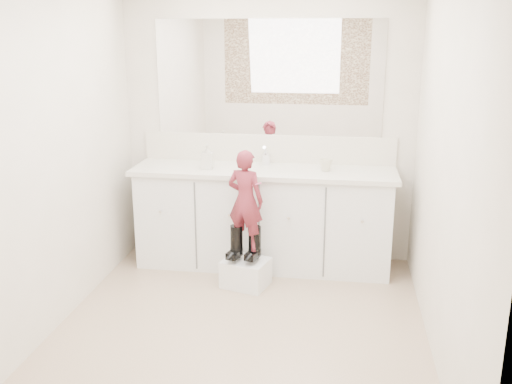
# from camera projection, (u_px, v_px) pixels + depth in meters

# --- Properties ---
(floor) EXTENTS (3.00, 3.00, 0.00)m
(floor) POSITION_uv_depth(u_px,v_px,m) (239.00, 331.00, 4.01)
(floor) COLOR #927860
(floor) RESTS_ON ground
(wall_back) EXTENTS (2.60, 0.00, 2.60)m
(wall_back) POSITION_uv_depth(u_px,v_px,m) (268.00, 128.00, 5.11)
(wall_back) COLOR beige
(wall_back) RESTS_ON floor
(wall_front) EXTENTS (2.60, 0.00, 2.60)m
(wall_front) POSITION_uv_depth(u_px,v_px,m) (170.00, 251.00, 2.26)
(wall_front) COLOR beige
(wall_front) RESTS_ON floor
(wall_left) EXTENTS (0.00, 3.00, 3.00)m
(wall_left) POSITION_uv_depth(u_px,v_px,m) (50.00, 159.00, 3.87)
(wall_left) COLOR beige
(wall_left) RESTS_ON floor
(wall_right) EXTENTS (0.00, 3.00, 3.00)m
(wall_right) POSITION_uv_depth(u_px,v_px,m) (446.00, 173.00, 3.50)
(wall_right) COLOR beige
(wall_right) RESTS_ON floor
(vanity_cabinet) EXTENTS (2.20, 0.55, 0.85)m
(vanity_cabinet) POSITION_uv_depth(u_px,v_px,m) (264.00, 219.00, 5.06)
(vanity_cabinet) COLOR silver
(vanity_cabinet) RESTS_ON floor
(countertop) EXTENTS (2.28, 0.58, 0.04)m
(countertop) POSITION_uv_depth(u_px,v_px,m) (263.00, 171.00, 4.93)
(countertop) COLOR beige
(countertop) RESTS_ON vanity_cabinet
(backsplash) EXTENTS (2.28, 0.03, 0.25)m
(backsplash) POSITION_uv_depth(u_px,v_px,m) (268.00, 148.00, 5.15)
(backsplash) COLOR beige
(backsplash) RESTS_ON countertop
(mirror) EXTENTS (2.00, 0.02, 1.00)m
(mirror) POSITION_uv_depth(u_px,v_px,m) (268.00, 78.00, 4.98)
(mirror) COLOR white
(mirror) RESTS_ON wall_back
(dot_panel) EXTENTS (2.00, 0.01, 1.20)m
(dot_panel) POSITION_uv_depth(u_px,v_px,m) (166.00, 138.00, 2.15)
(dot_panel) COLOR #472819
(dot_panel) RESTS_ON wall_front
(faucet) EXTENTS (0.08, 0.08, 0.10)m
(faucet) POSITION_uv_depth(u_px,v_px,m) (266.00, 159.00, 5.06)
(faucet) COLOR silver
(faucet) RESTS_ON countertop
(cup) EXTENTS (0.11, 0.11, 0.10)m
(cup) POSITION_uv_depth(u_px,v_px,m) (326.00, 165.00, 4.84)
(cup) COLOR beige
(cup) RESTS_ON countertop
(soap_bottle) EXTENTS (0.10, 0.10, 0.21)m
(soap_bottle) POSITION_uv_depth(u_px,v_px,m) (207.00, 157.00, 4.90)
(soap_bottle) COLOR beige
(soap_bottle) RESTS_ON countertop
(step_stool) EXTENTS (0.42, 0.38, 0.23)m
(step_stool) POSITION_uv_depth(u_px,v_px,m) (246.00, 273.00, 4.71)
(step_stool) COLOR silver
(step_stool) RESTS_ON floor
(boot_left) EXTENTS (0.16, 0.22, 0.29)m
(boot_left) POSITION_uv_depth(u_px,v_px,m) (237.00, 243.00, 4.65)
(boot_left) COLOR black
(boot_left) RESTS_ON step_stool
(boot_right) EXTENTS (0.16, 0.22, 0.29)m
(boot_right) POSITION_uv_depth(u_px,v_px,m) (255.00, 244.00, 4.63)
(boot_right) COLOR black
(boot_right) RESTS_ON step_stool
(toddler) EXTENTS (0.34, 0.27, 0.82)m
(toddler) POSITION_uv_depth(u_px,v_px,m) (245.00, 200.00, 4.54)
(toddler) COLOR #AE3547
(toddler) RESTS_ON step_stool
(toothbrush) EXTENTS (0.13, 0.05, 0.06)m
(toothbrush) POSITION_uv_depth(u_px,v_px,m) (253.00, 185.00, 4.46)
(toothbrush) COLOR #D55384
(toothbrush) RESTS_ON toddler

